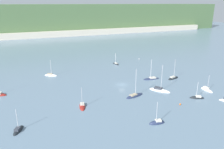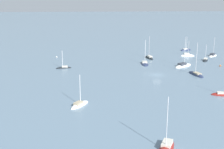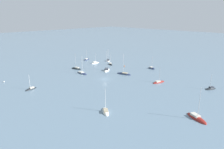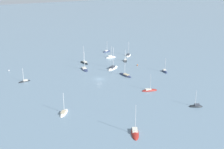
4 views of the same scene
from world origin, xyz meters
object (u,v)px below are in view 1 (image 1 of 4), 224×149
at_px(sailboat_4, 157,123).
at_px(sailboat_12, 51,75).
at_px(sailboat_3, 18,131).
at_px(sailboat_13, 197,98).
at_px(mooring_buoy_1, 139,59).
at_px(sailboat_7, 135,96).
at_px(sailboat_2, 160,90).
at_px(sailboat_11, 173,78).
at_px(sailboat_8, 207,90).
at_px(sailboat_10, 151,79).
at_px(sailboat_9, 82,106).
at_px(mooring_buoy_0, 180,104).
at_px(sailboat_5, 116,64).

xyz_separation_m(sailboat_4, sailboat_12, (-22.85, 56.90, -0.00)).
height_order(sailboat_3, sailboat_13, sailboat_3).
bearing_deg(mooring_buoy_1, sailboat_7, -120.81).
xyz_separation_m(sailboat_2, sailboat_11, (14.30, 10.05, -0.02)).
height_order(sailboat_8, sailboat_13, sailboat_8).
height_order(sailboat_4, sailboat_10, sailboat_10).
bearing_deg(sailboat_10, sailboat_9, 26.66).
relative_size(sailboat_3, sailboat_13, 0.99).
bearing_deg(sailboat_10, mooring_buoy_0, 82.91).
bearing_deg(mooring_buoy_1, sailboat_8, -89.46).
bearing_deg(sailboat_12, sailboat_9, -47.20).
xyz_separation_m(sailboat_9, sailboat_11, (46.64, 11.93, 0.03)).
height_order(sailboat_7, sailboat_11, sailboat_7).
distance_m(sailboat_4, sailboat_8, 35.67).
bearing_deg(sailboat_12, sailboat_11, 8.03).
bearing_deg(sailboat_7, sailboat_5, 60.45).
xyz_separation_m(sailboat_2, sailboat_3, (-52.52, -9.62, -0.01)).
bearing_deg(sailboat_9, sailboat_11, 116.87).
xyz_separation_m(sailboat_2, sailboat_10, (4.59, 13.42, -0.03)).
xyz_separation_m(sailboat_12, mooring_buoy_0, (37.04, -49.67, 0.20)).
bearing_deg(mooring_buoy_0, sailboat_4, -153.00).
xyz_separation_m(sailboat_5, sailboat_9, (-31.92, -45.32, -0.02)).
xyz_separation_m(sailboat_9, sailboat_12, (-5.47, 37.99, 0.02)).
relative_size(sailboat_11, sailboat_12, 1.17).
height_order(sailboat_8, sailboat_12, sailboat_12).
height_order(sailboat_3, mooring_buoy_1, sailboat_3).
bearing_deg(sailboat_4, mooring_buoy_1, -106.87).
bearing_deg(sailboat_13, sailboat_2, -26.75).
height_order(sailboat_8, mooring_buoy_1, sailboat_8).
bearing_deg(sailboat_4, sailboat_11, -125.21).
height_order(sailboat_13, mooring_buoy_1, sailboat_13).
height_order(sailboat_2, sailboat_11, sailboat_2).
height_order(sailboat_3, sailboat_9, sailboat_9).
xyz_separation_m(sailboat_11, mooring_buoy_0, (-15.07, -23.61, 0.19)).
relative_size(sailboat_8, sailboat_9, 0.93).
distance_m(sailboat_7, sailboat_10, 21.88).
xyz_separation_m(sailboat_7, sailboat_8, (29.70, -5.78, 0.04)).
xyz_separation_m(sailboat_4, sailboat_8, (32.80, 14.00, 0.03)).
bearing_deg(sailboat_2, sailboat_8, 32.18).
distance_m(sailboat_11, mooring_buoy_0, 28.01).
bearing_deg(sailboat_13, sailboat_10, -54.84).
bearing_deg(sailboat_13, sailboat_5, -54.81).
bearing_deg(sailboat_2, sailboat_9, -123.68).
distance_m(sailboat_5, mooring_buoy_1, 18.31).
relative_size(sailboat_4, mooring_buoy_0, 13.30).
relative_size(sailboat_12, mooring_buoy_0, 14.49).
xyz_separation_m(sailboat_9, mooring_buoy_0, (31.56, -11.68, 0.22)).
distance_m(sailboat_7, sailboat_13, 23.00).
relative_size(sailboat_3, sailboat_4, 0.91).
bearing_deg(sailboat_3, sailboat_9, -44.31).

